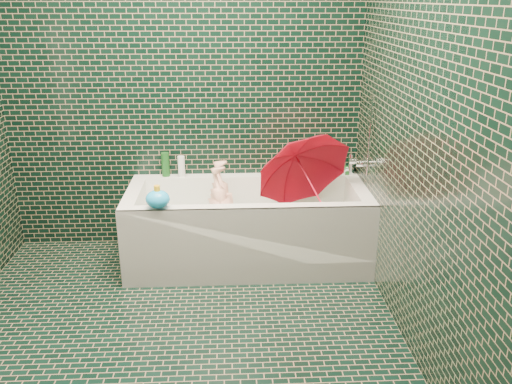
{
  "coord_description": "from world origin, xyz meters",
  "views": [
    {
      "loc": [
        0.33,
        -2.56,
        1.83
      ],
      "look_at": [
        0.5,
        0.82,
        0.6
      ],
      "focal_mm": 38.0,
      "sensor_mm": 36.0,
      "label": 1
    }
  ],
  "objects_px": {
    "child": "(227,221)",
    "umbrella": "(310,182)",
    "bathtub": "(248,234)",
    "rubber_duck": "(310,169)",
    "bath_toy": "(158,199)"
  },
  "relations": [
    {
      "from": "umbrella",
      "to": "bath_toy",
      "type": "relative_size",
      "value": 3.98
    },
    {
      "from": "umbrella",
      "to": "bath_toy",
      "type": "height_order",
      "value": "umbrella"
    },
    {
      "from": "child",
      "to": "bath_toy",
      "type": "distance_m",
      "value": 0.63
    },
    {
      "from": "rubber_duck",
      "to": "umbrella",
      "type": "bearing_deg",
      "value": -92.94
    },
    {
      "from": "child",
      "to": "bathtub",
      "type": "bearing_deg",
      "value": 93.2
    },
    {
      "from": "child",
      "to": "umbrella",
      "type": "bearing_deg",
      "value": 92.12
    },
    {
      "from": "child",
      "to": "umbrella",
      "type": "xyz_separation_m",
      "value": [
        0.58,
        -0.07,
        0.31
      ]
    },
    {
      "from": "umbrella",
      "to": "rubber_duck",
      "type": "xyz_separation_m",
      "value": [
        0.06,
        0.38,
        -0.02
      ]
    },
    {
      "from": "bathtub",
      "to": "umbrella",
      "type": "bearing_deg",
      "value": -7.07
    },
    {
      "from": "bathtub",
      "to": "rubber_duck",
      "type": "xyz_separation_m",
      "value": [
        0.49,
        0.32,
        0.38
      ]
    },
    {
      "from": "child",
      "to": "rubber_duck",
      "type": "distance_m",
      "value": 0.76
    },
    {
      "from": "child",
      "to": "bath_toy",
      "type": "bearing_deg",
      "value": -43.57
    },
    {
      "from": "bathtub",
      "to": "umbrella",
      "type": "height_order",
      "value": "umbrella"
    },
    {
      "from": "bathtub",
      "to": "bath_toy",
      "type": "distance_m",
      "value": 0.78
    },
    {
      "from": "rubber_duck",
      "to": "bath_toy",
      "type": "distance_m",
      "value": 1.25
    }
  ]
}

